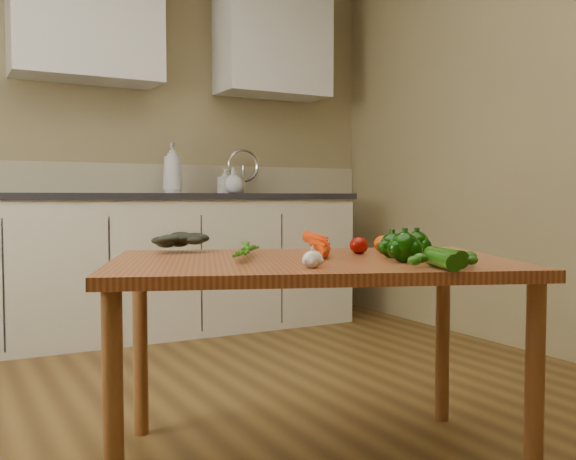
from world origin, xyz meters
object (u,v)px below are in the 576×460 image
(table, at_px, (311,282))
(tomato_c, at_px, (409,245))
(tomato_a, at_px, (359,245))
(soap_bottle_a, at_px, (172,168))
(carrot_bunch, at_px, (296,248))
(tomato_b, at_px, (383,244))
(pepper_a, at_px, (392,246))
(garlic_bulb, at_px, (313,259))
(soap_bottle_b, at_px, (225,181))
(pepper_c, at_px, (405,247))
(pepper_b, at_px, (417,245))
(leafy_greens, at_px, (179,240))
(zucchini_b, at_px, (443,260))
(soap_bottle_c, at_px, (234,181))
(zucchini_a, at_px, (445,257))

(table, height_order, tomato_c, tomato_c)
(tomato_a, distance_m, tomato_c, 0.18)
(soap_bottle_a, relative_size, carrot_bunch, 1.42)
(tomato_b, bearing_deg, pepper_a, -119.04)
(garlic_bulb, xyz_separation_m, tomato_c, (0.54, 0.24, 0.00))
(soap_bottle_a, distance_m, tomato_b, 2.25)
(garlic_bulb, height_order, pepper_a, pepper_a)
(soap_bottle_b, xyz_separation_m, pepper_c, (-0.50, -2.57, -0.26))
(carrot_bunch, relative_size, pepper_c, 2.59)
(pepper_b, xyz_separation_m, tomato_c, (0.08, 0.13, -0.01))
(carrot_bunch, distance_m, tomato_b, 0.36)
(pepper_c, bearing_deg, tomato_c, 48.08)
(garlic_bulb, relative_size, pepper_b, 0.68)
(soap_bottle_a, xyz_separation_m, tomato_c, (0.10, -2.29, -0.36))
(table, distance_m, leafy_greens, 0.53)
(zucchini_b, bearing_deg, soap_bottle_c, 78.11)
(pepper_a, bearing_deg, carrot_bunch, 147.09)
(soap_bottle_b, height_order, pepper_c, soap_bottle_b)
(leafy_greens, distance_m, tomato_b, 0.73)
(soap_bottle_c, bearing_deg, pepper_c, -85.62)
(table, xyz_separation_m, soap_bottle_c, (0.75, 2.31, 0.39))
(soap_bottle_a, relative_size, soap_bottle_c, 1.88)
(table, xyz_separation_m, tomato_a, (0.23, 0.07, 0.11))
(soap_bottle_b, xyz_separation_m, garlic_bulb, (-0.83, -2.57, -0.28))
(table, height_order, tomato_a, tomato_a)
(pepper_b, bearing_deg, soap_bottle_c, 80.25)
(soap_bottle_a, distance_m, soap_bottle_b, 0.40)
(pepper_c, xyz_separation_m, tomato_b, (0.15, 0.30, -0.01))
(soap_bottle_b, bearing_deg, pepper_b, 165.18)
(pepper_b, bearing_deg, zucchini_a, -112.39)
(tomato_c, bearing_deg, tomato_a, 159.24)
(carrot_bunch, bearing_deg, garlic_bulb, -89.57)
(carrot_bunch, xyz_separation_m, pepper_b, (0.35, -0.20, 0.01))
(garlic_bulb, relative_size, tomato_b, 0.85)
(table, relative_size, pepper_a, 18.35)
(zucchini_b, bearing_deg, zucchini_a, 42.30)
(tomato_b, xyz_separation_m, zucchini_b, (-0.17, -0.50, -0.01))
(garlic_bulb, xyz_separation_m, tomato_b, (0.48, 0.31, 0.01))
(pepper_b, bearing_deg, table, 159.02)
(pepper_a, xyz_separation_m, pepper_c, (-0.05, -0.13, 0.01))
(soap_bottle_c, bearing_deg, soap_bottle_a, -160.90)
(soap_bottle_a, xyz_separation_m, pepper_b, (0.03, -2.42, -0.35))
(table, relative_size, carrot_bunch, 6.27)
(soap_bottle_a, xyz_separation_m, carrot_bunch, (-0.32, -2.22, -0.36))
(soap_bottle_a, relative_size, zucchini_b, 2.04)
(leafy_greens, bearing_deg, pepper_c, -52.71)
(carrot_bunch, distance_m, zucchini_a, 0.51)
(table, distance_m, soap_bottle_c, 2.46)
(carrot_bunch, distance_m, tomato_a, 0.25)
(table, distance_m, carrot_bunch, 0.13)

